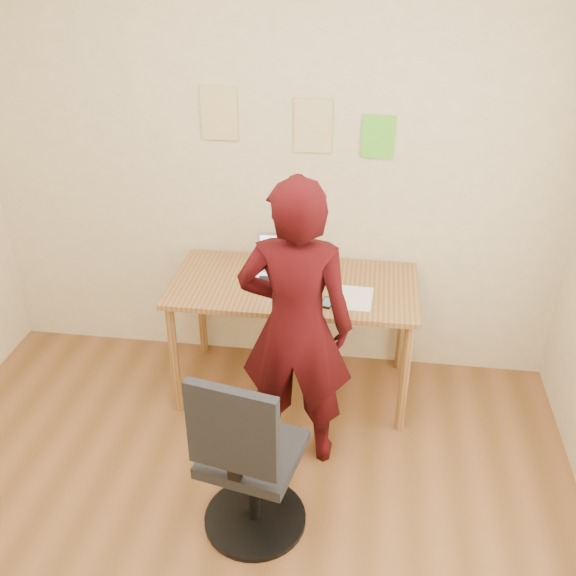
# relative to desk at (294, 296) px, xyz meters

# --- Properties ---
(room) EXTENTS (3.58, 3.58, 2.78)m
(room) POSITION_rel_desk_xyz_m (-0.19, -1.38, 0.70)
(room) COLOR brown
(room) RESTS_ON ground
(desk) EXTENTS (1.40, 0.70, 0.74)m
(desk) POSITION_rel_desk_xyz_m (0.00, 0.00, 0.00)
(desk) COLOR olive
(desk) RESTS_ON ground
(laptop) EXTENTS (0.34, 0.31, 0.24)m
(laptop) POSITION_rel_desk_xyz_m (-0.07, 0.03, 0.14)
(laptop) COLOR #B5B5BC
(laptop) RESTS_ON desk
(paper_sheet) EXTENTS (0.20, 0.27, 0.00)m
(paper_sheet) POSITION_rel_desk_xyz_m (0.35, -0.12, 0.09)
(paper_sheet) COLOR white
(paper_sheet) RESTS_ON desk
(phone) EXTENTS (0.08, 0.13, 0.01)m
(phone) POSITION_rel_desk_xyz_m (0.21, -0.20, 0.09)
(phone) COLOR black
(phone) RESTS_ON desk
(wall_note_left) EXTENTS (0.21, 0.00, 0.30)m
(wall_note_left) POSITION_rel_desk_xyz_m (-0.48, 0.36, 0.95)
(wall_note_left) COLOR #DCC083
(wall_note_left) RESTS_ON room
(wall_note_mid) EXTENTS (0.21, 0.00, 0.30)m
(wall_note_mid) POSITION_rel_desk_xyz_m (0.06, 0.36, 0.89)
(wall_note_mid) COLOR #DCC083
(wall_note_mid) RESTS_ON room
(wall_note_right) EXTENTS (0.18, 0.00, 0.24)m
(wall_note_right) POSITION_rel_desk_xyz_m (0.42, 0.36, 0.85)
(wall_note_right) COLOR #5CD32F
(wall_note_right) RESTS_ON room
(office_chair) EXTENTS (0.49, 0.50, 0.94)m
(office_chair) POSITION_rel_desk_xyz_m (-0.06, -1.12, -0.25)
(office_chair) COLOR black
(office_chair) RESTS_ON ground
(person) EXTENTS (0.58, 0.39, 1.58)m
(person) POSITION_rel_desk_xyz_m (0.08, -0.54, 0.14)
(person) COLOR #320609
(person) RESTS_ON ground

